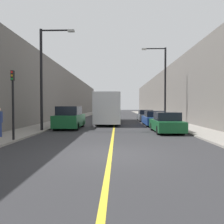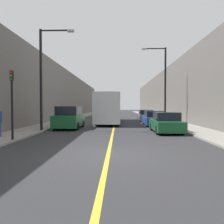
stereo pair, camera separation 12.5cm
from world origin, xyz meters
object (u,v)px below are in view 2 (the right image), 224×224
object	(u,v)px
car_right_mid	(154,119)
street_lamp_right	(163,80)
bus	(109,108)
car_right_far	(145,116)
street_lamp_left	(44,73)
parked_suv_left	(69,118)
traffic_light	(12,102)
car_right_near	(166,123)

from	to	relation	value
car_right_mid	street_lamp_right	world-z (taller)	street_lamp_right
bus	car_right_far	xyz separation A→B (m)	(4.59, 2.72, -1.07)
car_right_far	street_lamp_left	xyz separation A→B (m)	(-9.15, -11.71, 3.81)
bus	street_lamp_right	size ratio (longest dim) A/B	1.49
car_right_far	parked_suv_left	bearing A→B (deg)	-129.19
street_lamp_left	traffic_light	world-z (taller)	street_lamp_left
car_right_far	street_lamp_left	world-z (taller)	street_lamp_left
street_lamp_right	traffic_light	xyz separation A→B (m)	(-10.63, -12.08, -2.55)
bus	street_lamp_right	world-z (taller)	street_lamp_right
parked_suv_left	street_lamp_right	distance (m)	11.09
car_right_far	street_lamp_right	world-z (taller)	street_lamp_right
bus	car_right_near	bearing A→B (deg)	-64.06
parked_suv_left	street_lamp_right	bearing A→B (deg)	29.28
car_right_mid	street_lamp_left	xyz separation A→B (m)	(-9.14, -5.15, 3.80)
parked_suv_left	car_right_mid	distance (m)	8.24
car_right_near	car_right_far	size ratio (longest dim) A/B	0.91
parked_suv_left	traffic_light	size ratio (longest dim) A/B	1.21
bus	car_right_near	world-z (taller)	bus
bus	car_right_mid	xyz separation A→B (m)	(4.57, -3.84, -1.07)
car_right_near	car_right_mid	xyz separation A→B (m)	(0.00, 5.55, -0.01)
bus	car_right_mid	bearing A→B (deg)	-40.04
bus	traffic_light	distance (m)	14.53
car_right_mid	street_lamp_left	size ratio (longest dim) A/B	0.61
traffic_light	parked_suv_left	bearing A→B (deg)	77.43
car_right_near	car_right_mid	bearing A→B (deg)	89.97
car_right_near	car_right_far	world-z (taller)	car_right_near
street_lamp_left	street_lamp_right	xyz separation A→B (m)	(10.50, 7.33, 0.25)
parked_suv_left	car_right_far	size ratio (longest dim) A/B	0.98
bus	car_right_mid	size ratio (longest dim) A/B	2.59
car_right_mid	traffic_light	bearing A→B (deg)	-133.11
car_right_mid	street_lamp_right	bearing A→B (deg)	57.91
street_lamp_left	street_lamp_right	bearing A→B (deg)	34.91
parked_suv_left	street_lamp_right	size ratio (longest dim) A/B	0.56
car_right_far	bus	bearing A→B (deg)	-149.35
parked_suv_left	car_right_mid	world-z (taller)	parked_suv_left
street_lamp_left	parked_suv_left	bearing A→B (deg)	57.47
bus	car_right_far	size ratio (longest dim) A/B	2.60
parked_suv_left	car_right_near	world-z (taller)	parked_suv_left
bus	parked_suv_left	size ratio (longest dim) A/B	2.66
car_right_near	street_lamp_right	bearing A→B (deg)	79.96
car_right_near	traffic_light	xyz separation A→B (m)	(-9.27, -4.35, 1.49)
car_right_mid	parked_suv_left	bearing A→B (deg)	-159.31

